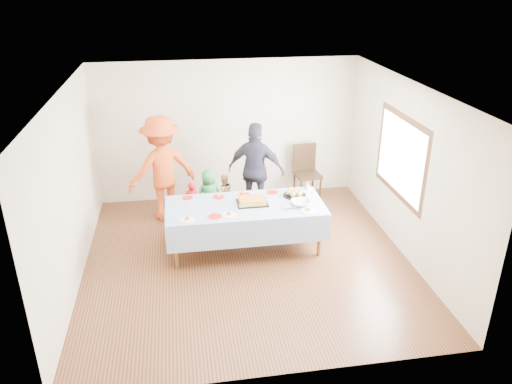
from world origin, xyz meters
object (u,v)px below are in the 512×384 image
birthday_cake (252,201)px  adult_left (162,168)px  party_table (245,208)px  dining_chair (306,168)px

birthday_cake → adult_left: size_ratio=0.25×
birthday_cake → adult_left: adult_left is taller
party_table → adult_left: (-1.29, 1.36, 0.23)m
party_table → birthday_cake: bearing=20.6°
dining_chair → adult_left: (-2.77, -0.48, 0.36)m
party_table → birthday_cake: birthday_cake is taller
party_table → birthday_cake: (0.12, 0.05, 0.10)m
birthday_cake → adult_left: 1.94m
dining_chair → adult_left: size_ratio=0.56×
party_table → adult_left: 1.89m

